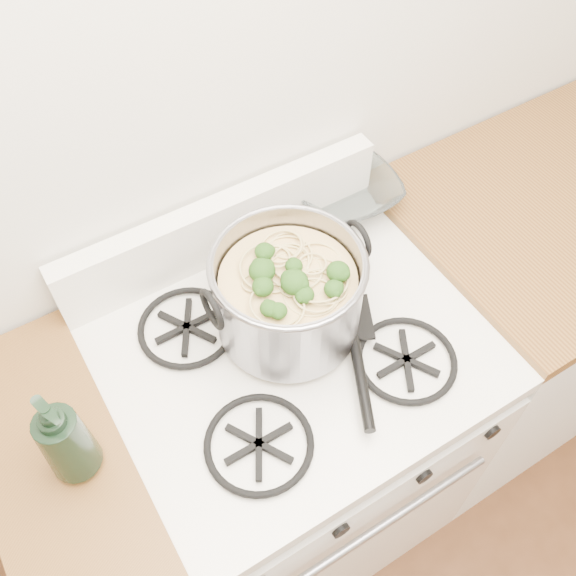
# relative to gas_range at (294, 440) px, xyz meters

# --- Properties ---
(gas_range) EXTENTS (0.76, 0.66, 0.92)m
(gas_range) POSITION_rel_gas_range_xyz_m (0.00, 0.00, 0.00)
(gas_range) COLOR white
(gas_range) RESTS_ON ground
(counter_left) EXTENTS (0.25, 0.65, 0.92)m
(counter_left) POSITION_rel_gas_range_xyz_m (-0.51, 0.00, 0.02)
(counter_left) COLOR silver
(counter_left) RESTS_ON ground
(counter_right) EXTENTS (1.00, 0.65, 0.92)m
(counter_right) POSITION_rel_gas_range_xyz_m (0.88, 0.00, 0.02)
(counter_right) COLOR silver
(counter_right) RESTS_ON ground
(stock_pot) EXTENTS (0.33, 0.30, 0.20)m
(stock_pot) POSITION_rel_gas_range_xyz_m (0.01, 0.05, 0.58)
(stock_pot) COLOR gray
(stock_pot) RESTS_ON gas_range
(spatula) EXTENTS (0.40, 0.41, 0.02)m
(spatula) POSITION_rel_gas_range_xyz_m (0.12, -0.01, 0.50)
(spatula) COLOR black
(spatula) RESTS_ON gas_range
(glass_bowl) EXTENTS (0.10, 0.10, 0.02)m
(glass_bowl) POSITION_rel_gas_range_xyz_m (0.31, 0.28, 0.50)
(glass_bowl) COLOR white
(glass_bowl) RESTS_ON gas_range
(bottle) EXTENTS (0.11, 0.11, 0.23)m
(bottle) POSITION_rel_gas_range_xyz_m (-0.46, -0.01, 0.60)
(bottle) COLOR black
(bottle) RESTS_ON counter_left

